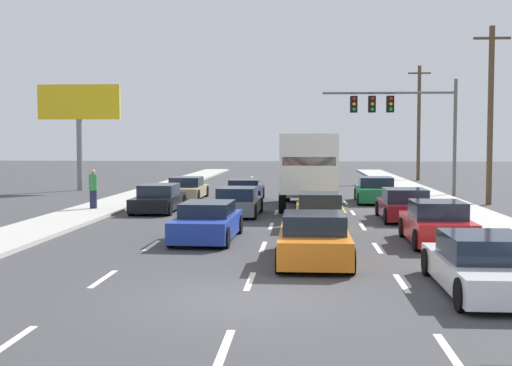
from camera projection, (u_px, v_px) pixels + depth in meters
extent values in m
plane|color=#3D3D3F|center=(282.00, 197.00, 38.36)|extent=(140.00, 140.00, 0.00)
cube|color=#B2AFA8|center=(448.00, 205.00, 32.80)|extent=(2.52, 80.00, 0.14)
cube|color=#B2AFA8|center=(116.00, 203.00, 33.95)|extent=(2.52, 80.00, 0.14)
cube|color=silver|center=(9.00, 343.00, 10.55)|extent=(0.14, 2.00, 0.01)
cube|color=silver|center=(103.00, 279.00, 15.53)|extent=(0.14, 2.00, 0.01)
cube|color=silver|center=(152.00, 245.00, 20.51)|extent=(0.14, 2.00, 0.01)
cube|color=silver|center=(181.00, 225.00, 25.49)|extent=(0.14, 2.00, 0.01)
cube|color=silver|center=(201.00, 211.00, 30.47)|extent=(0.14, 2.00, 0.01)
cube|color=silver|center=(216.00, 202.00, 35.44)|extent=(0.14, 2.00, 0.01)
cube|color=silver|center=(227.00, 194.00, 40.42)|extent=(0.14, 2.00, 0.01)
cube|color=silver|center=(235.00, 188.00, 45.40)|extent=(0.14, 2.00, 0.01)
cube|color=silver|center=(242.00, 184.00, 50.38)|extent=(0.14, 2.00, 0.01)
cube|color=silver|center=(247.00, 180.00, 55.36)|extent=(0.14, 2.00, 0.01)
cube|color=silver|center=(252.00, 177.00, 60.34)|extent=(0.14, 2.00, 0.01)
cube|color=silver|center=(224.00, 348.00, 10.32)|extent=(0.14, 2.00, 0.01)
cube|color=silver|center=(250.00, 281.00, 15.29)|extent=(0.14, 2.00, 0.01)
cube|color=silver|center=(263.00, 247.00, 20.27)|extent=(0.14, 2.00, 0.01)
cube|color=silver|center=(271.00, 226.00, 25.25)|extent=(0.14, 2.00, 0.01)
cube|color=silver|center=(276.00, 212.00, 30.23)|extent=(0.14, 2.00, 0.01)
cube|color=silver|center=(280.00, 202.00, 35.21)|extent=(0.14, 2.00, 0.01)
cube|color=silver|center=(283.00, 195.00, 40.18)|extent=(0.14, 2.00, 0.01)
cube|color=silver|center=(285.00, 189.00, 45.16)|extent=(0.14, 2.00, 0.01)
cube|color=silver|center=(287.00, 184.00, 50.14)|extent=(0.14, 2.00, 0.01)
cube|color=silver|center=(289.00, 180.00, 55.12)|extent=(0.14, 2.00, 0.01)
cube|color=silver|center=(290.00, 177.00, 60.10)|extent=(0.14, 2.00, 0.01)
cube|color=silver|center=(450.00, 353.00, 10.08)|extent=(0.14, 2.00, 0.01)
cube|color=silver|center=(402.00, 283.00, 15.06)|extent=(0.14, 2.00, 0.01)
cube|color=silver|center=(377.00, 248.00, 20.03)|extent=(0.14, 2.00, 0.01)
cube|color=silver|center=(363.00, 227.00, 25.01)|extent=(0.14, 2.00, 0.01)
cube|color=silver|center=(353.00, 213.00, 29.99)|extent=(0.14, 2.00, 0.01)
cube|color=silver|center=(346.00, 202.00, 34.97)|extent=(0.14, 2.00, 0.01)
cube|color=silver|center=(340.00, 195.00, 39.95)|extent=(0.14, 2.00, 0.01)
cube|color=silver|center=(336.00, 189.00, 44.92)|extent=(0.14, 2.00, 0.01)
cube|color=silver|center=(333.00, 184.00, 49.90)|extent=(0.14, 2.00, 0.01)
cube|color=silver|center=(330.00, 180.00, 54.88)|extent=(0.14, 2.00, 0.01)
cube|color=silver|center=(328.00, 177.00, 59.86)|extent=(0.14, 2.00, 0.01)
cube|color=tan|center=(187.00, 191.00, 37.10)|extent=(1.84, 4.44, 0.55)
cube|color=#192333|center=(186.00, 182.00, 37.06)|extent=(1.61, 1.98, 0.52)
cylinder|color=black|center=(177.00, 191.00, 38.82)|extent=(0.22, 0.64, 0.64)
cylinder|color=black|center=(206.00, 191.00, 38.71)|extent=(0.22, 0.64, 0.64)
cylinder|color=black|center=(165.00, 196.00, 35.51)|extent=(0.22, 0.64, 0.64)
cylinder|color=black|center=(197.00, 196.00, 35.39)|extent=(0.22, 0.64, 0.64)
cube|color=black|center=(159.00, 202.00, 30.54)|extent=(1.76, 4.69, 0.57)
cube|color=#192333|center=(159.00, 190.00, 30.55)|extent=(1.54, 2.23, 0.52)
cylinder|color=black|center=(150.00, 201.00, 32.39)|extent=(0.22, 0.64, 0.64)
cylinder|color=black|center=(184.00, 201.00, 32.28)|extent=(0.22, 0.64, 0.64)
cylinder|color=black|center=(131.00, 208.00, 28.82)|extent=(0.22, 0.64, 0.64)
cylinder|color=black|center=(169.00, 208.00, 28.71)|extent=(0.22, 0.64, 0.64)
cube|color=#141E4C|center=(245.00, 193.00, 36.06)|extent=(1.81, 4.20, 0.59)
cube|color=#192333|center=(245.00, 183.00, 35.87)|extent=(1.58, 1.81, 0.42)
cylinder|color=black|center=(233.00, 192.00, 37.67)|extent=(0.23, 0.64, 0.64)
cylinder|color=black|center=(262.00, 193.00, 37.54)|extent=(0.23, 0.64, 0.64)
cylinder|color=black|center=(226.00, 197.00, 34.60)|extent=(0.23, 0.64, 0.64)
cylinder|color=black|center=(258.00, 197.00, 34.47)|extent=(0.23, 0.64, 0.64)
cube|color=slate|center=(238.00, 206.00, 28.85)|extent=(1.88, 4.07, 0.55)
cube|color=#192333|center=(237.00, 194.00, 28.61)|extent=(1.61, 2.09, 0.53)
cylinder|color=black|center=(224.00, 205.00, 30.39)|extent=(0.24, 0.65, 0.64)
cylinder|color=black|center=(260.00, 205.00, 30.23)|extent=(0.24, 0.65, 0.64)
cylinder|color=black|center=(213.00, 211.00, 27.48)|extent=(0.24, 0.65, 0.64)
cylinder|color=black|center=(254.00, 212.00, 27.32)|extent=(0.24, 0.65, 0.64)
cube|color=#1E389E|center=(207.00, 226.00, 21.63)|extent=(1.87, 4.36, 0.65)
cube|color=#192333|center=(208.00, 209.00, 21.64)|extent=(1.60, 2.15, 0.44)
cylinder|color=black|center=(192.00, 224.00, 23.31)|extent=(0.24, 0.65, 0.64)
cylinder|color=black|center=(239.00, 224.00, 23.15)|extent=(0.24, 0.65, 0.64)
cylinder|color=black|center=(171.00, 237.00, 20.12)|extent=(0.24, 0.65, 0.64)
cylinder|color=black|center=(225.00, 238.00, 19.96)|extent=(0.24, 0.65, 0.64)
cube|color=white|center=(309.00, 162.00, 30.89)|extent=(2.54, 6.33, 2.54)
cube|color=red|center=(309.00, 161.00, 27.77)|extent=(2.21, 0.07, 0.36)
cube|color=#B7BABF|center=(310.00, 175.00, 35.20)|extent=(2.38, 2.30, 2.26)
cylinder|color=black|center=(287.00, 193.00, 35.35)|extent=(0.31, 0.96, 0.96)
cylinder|color=black|center=(332.00, 193.00, 35.16)|extent=(0.31, 0.96, 0.96)
cylinder|color=black|center=(282.00, 202.00, 29.84)|extent=(0.31, 0.96, 0.96)
cylinder|color=black|center=(336.00, 203.00, 29.64)|extent=(0.31, 0.96, 0.96)
cube|color=yellow|center=(320.00, 215.00, 24.68)|extent=(1.73, 4.29, 0.64)
cube|color=#192333|center=(320.00, 200.00, 24.50)|extent=(1.52, 1.95, 0.52)
cylinder|color=black|center=(298.00, 214.00, 26.33)|extent=(0.22, 0.64, 0.64)
cylinder|color=black|center=(339.00, 215.00, 26.21)|extent=(0.22, 0.64, 0.64)
cylinder|color=black|center=(297.00, 224.00, 23.16)|extent=(0.22, 0.64, 0.64)
cylinder|color=black|center=(344.00, 225.00, 23.04)|extent=(0.22, 0.64, 0.64)
cube|color=orange|center=(314.00, 243.00, 17.83)|extent=(1.82, 4.58, 0.67)
cube|color=#192333|center=(314.00, 223.00, 17.50)|extent=(1.60, 1.97, 0.49)
cylinder|color=black|center=(284.00, 239.00, 19.63)|extent=(0.22, 0.64, 0.64)
cylinder|color=black|center=(342.00, 240.00, 19.52)|extent=(0.22, 0.64, 0.64)
cylinder|color=black|center=(280.00, 260.00, 16.16)|extent=(0.22, 0.64, 0.64)
cylinder|color=black|center=(351.00, 261.00, 16.05)|extent=(0.22, 0.64, 0.64)
cube|color=#196B38|center=(375.00, 193.00, 34.96)|extent=(2.02, 4.50, 0.68)
cube|color=#192333|center=(376.00, 182.00, 34.63)|extent=(1.73, 2.09, 0.52)
cylinder|color=black|center=(356.00, 194.00, 36.72)|extent=(0.24, 0.65, 0.64)
cylinder|color=black|center=(389.00, 194.00, 36.54)|extent=(0.24, 0.65, 0.64)
cylinder|color=black|center=(360.00, 199.00, 33.40)|extent=(0.24, 0.65, 0.64)
cylinder|color=black|center=(396.00, 199.00, 33.22)|extent=(0.24, 0.65, 0.64)
cube|color=maroon|center=(404.00, 209.00, 27.15)|extent=(1.84, 4.16, 0.62)
cube|color=#192333|center=(405.00, 195.00, 26.90)|extent=(1.62, 1.94, 0.53)
cylinder|color=black|center=(378.00, 208.00, 28.75)|extent=(0.22, 0.64, 0.64)
cylinder|color=black|center=(419.00, 209.00, 28.62)|extent=(0.22, 0.64, 0.64)
cylinder|color=black|center=(387.00, 216.00, 25.70)|extent=(0.22, 0.64, 0.64)
cylinder|color=black|center=(433.00, 216.00, 25.58)|extent=(0.22, 0.64, 0.64)
cube|color=red|center=(436.00, 228.00, 20.85)|extent=(1.76, 4.07, 0.68)
cube|color=#192333|center=(437.00, 210.00, 20.68)|extent=(1.54, 1.87, 0.52)
cylinder|color=black|center=(403.00, 227.00, 22.40)|extent=(0.22, 0.64, 0.64)
cylinder|color=black|center=(452.00, 228.00, 22.28)|extent=(0.22, 0.64, 0.64)
cylinder|color=black|center=(418.00, 240.00, 19.44)|extent=(0.22, 0.64, 0.64)
cylinder|color=black|center=(475.00, 241.00, 19.32)|extent=(0.22, 0.64, 0.64)
cube|color=white|center=(485.00, 272.00, 14.16)|extent=(1.86, 4.54, 0.56)
cube|color=#192333|center=(485.00, 246.00, 14.18)|extent=(1.63, 2.11, 0.51)
cylinder|color=black|center=(428.00, 262.00, 15.93)|extent=(0.22, 0.64, 0.64)
cylinder|color=black|center=(502.00, 263.00, 15.82)|extent=(0.22, 0.64, 0.64)
cylinder|color=black|center=(462.00, 295.00, 12.52)|extent=(0.22, 0.64, 0.64)
cylinder|color=#595B56|center=(455.00, 138.00, 38.78)|extent=(0.20, 0.20, 6.74)
cylinder|color=#595B56|center=(389.00, 93.00, 38.89)|extent=(7.61, 0.14, 0.14)
cube|color=black|center=(390.00, 104.00, 38.92)|extent=(0.40, 0.56, 0.95)
sphere|color=red|center=(391.00, 99.00, 38.59)|extent=(0.20, 0.20, 0.20)
sphere|color=orange|center=(391.00, 104.00, 38.61)|extent=(0.20, 0.20, 0.20)
sphere|color=green|center=(391.00, 109.00, 38.63)|extent=(0.20, 0.20, 0.20)
cube|color=black|center=(372.00, 104.00, 38.99)|extent=(0.40, 0.56, 0.95)
sphere|color=red|center=(373.00, 99.00, 38.67)|extent=(0.20, 0.20, 0.20)
sphere|color=orange|center=(372.00, 104.00, 38.68)|extent=(0.20, 0.20, 0.20)
sphere|color=green|center=(372.00, 109.00, 38.70)|extent=(0.20, 0.20, 0.20)
cube|color=black|center=(354.00, 104.00, 39.07)|extent=(0.40, 0.56, 0.95)
sphere|color=red|center=(354.00, 99.00, 38.74)|extent=(0.20, 0.20, 0.20)
sphere|color=orange|center=(354.00, 104.00, 38.76)|extent=(0.20, 0.20, 0.20)
sphere|color=green|center=(354.00, 109.00, 38.78)|extent=(0.20, 0.20, 0.20)
cylinder|color=brown|center=(490.00, 116.00, 33.49)|extent=(0.28, 0.28, 8.86)
cube|color=brown|center=(492.00, 38.00, 33.26)|extent=(1.80, 0.12, 0.12)
cylinder|color=brown|center=(419.00, 123.00, 54.46)|extent=(0.28, 0.28, 9.26)
cube|color=brown|center=(420.00, 73.00, 54.22)|extent=(1.80, 0.12, 0.12)
cylinder|color=slate|center=(80.00, 155.00, 43.49)|extent=(0.36, 0.36, 4.59)
cube|color=yellow|center=(79.00, 102.00, 43.28)|extent=(5.38, 0.20, 2.23)
cylinder|color=#1E233F|center=(93.00, 199.00, 30.47)|extent=(0.32, 0.32, 0.82)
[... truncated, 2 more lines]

